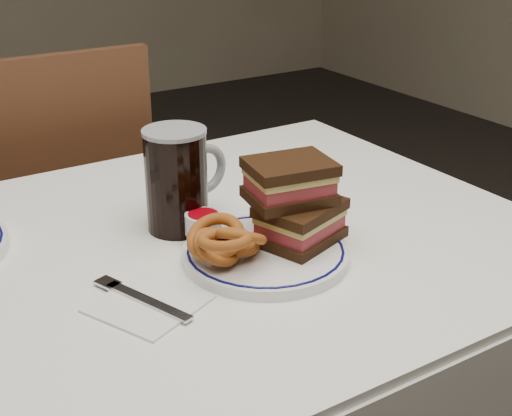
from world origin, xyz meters
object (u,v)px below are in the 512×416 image
main_plate (265,253)px  reuben_sandwich (295,202)px  chair_far (58,213)px  beer_mug (178,179)px

main_plate → reuben_sandwich: reuben_sandwich is taller
main_plate → reuben_sandwich: bearing=3.2°
reuben_sandwich → main_plate: bearing=-176.8°
main_plate → reuben_sandwich: 0.09m
chair_far → reuben_sandwich: (0.12, -0.87, 0.32)m
chair_far → beer_mug: bearing=-89.6°
chair_far → beer_mug: (0.00, -0.70, 0.33)m
main_plate → chair_far: bearing=94.1°
beer_mug → chair_far: bearing=90.4°
reuben_sandwich → beer_mug: bearing=124.3°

